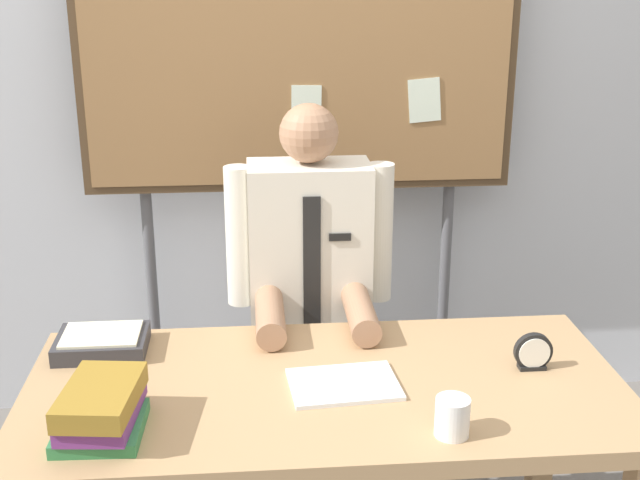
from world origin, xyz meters
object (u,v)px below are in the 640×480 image
object	(u,v)px
coffee_mug	(452,417)
desk	(326,413)
desk_clock	(533,353)
bulletin_board	(299,30)
open_notebook	(344,384)
book_stack	(101,409)
paper_tray	(102,342)
person	(310,324)

from	to	relation	value
coffee_mug	desk	bearing A→B (deg)	135.15
desk	coffee_mug	xyz separation A→B (m)	(0.28, -0.28, 0.14)
desk_clock	bulletin_board	bearing A→B (deg)	118.92
open_notebook	desk_clock	xyz separation A→B (m)	(0.54, 0.06, 0.04)
book_stack	coffee_mug	size ratio (longest dim) A/B	2.97
coffee_mug	paper_tray	size ratio (longest dim) A/B	0.38
desk	open_notebook	distance (m)	0.11
person	open_notebook	bearing A→B (deg)	-85.54
paper_tray	open_notebook	bearing A→B (deg)	-21.51
desk	open_notebook	xyz separation A→B (m)	(0.05, -0.02, 0.10)
book_stack	desk_clock	bearing A→B (deg)	11.46
paper_tray	bulletin_board	bearing A→B (deg)	53.08
desk	desk_clock	world-z (taller)	desk_clock
person	open_notebook	xyz separation A→B (m)	(0.05, -0.61, 0.10)
bulletin_board	open_notebook	distance (m)	1.40
open_notebook	coffee_mug	world-z (taller)	coffee_mug
bulletin_board	book_stack	xyz separation A→B (m)	(-0.56, -1.29, -0.78)
person	book_stack	distance (m)	0.98
book_stack	coffee_mug	bearing A→B (deg)	-5.52
bulletin_board	open_notebook	world-z (taller)	bulletin_board
book_stack	paper_tray	world-z (taller)	book_stack
open_notebook	paper_tray	world-z (taller)	paper_tray
desk_clock	paper_tray	xyz separation A→B (m)	(-1.22, 0.21, -0.02)
desk	book_stack	distance (m)	0.62
bulletin_board	book_stack	distance (m)	1.61
person	open_notebook	distance (m)	0.62
bulletin_board	coffee_mug	distance (m)	1.61
desk_clock	paper_tray	world-z (taller)	desk_clock
desk	coffee_mug	world-z (taller)	coffee_mug
paper_tray	desk_clock	bearing A→B (deg)	-9.94
coffee_mug	paper_tray	world-z (taller)	coffee_mug
open_notebook	coffee_mug	bearing A→B (deg)	-48.04
bulletin_board	desk	bearing A→B (deg)	-90.01
desk	bulletin_board	world-z (taller)	bulletin_board
person	coffee_mug	bearing A→B (deg)	-72.12
book_stack	desk_clock	size ratio (longest dim) A/B	2.70
person	desk_clock	bearing A→B (deg)	-43.49
desk	book_stack	size ratio (longest dim) A/B	5.61
bulletin_board	open_notebook	xyz separation A→B (m)	(0.05, -1.11, -0.84)
desk	paper_tray	xyz separation A→B (m)	(-0.63, 0.25, 0.12)
open_notebook	desk_clock	distance (m)	0.54
bulletin_board	book_stack	bearing A→B (deg)	-113.52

